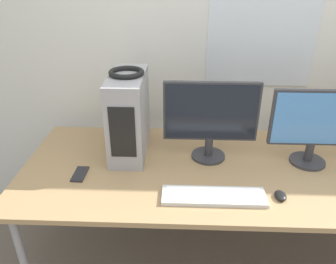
{
  "coord_description": "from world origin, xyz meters",
  "views": [
    {
      "loc": [
        -0.37,
        -1.07,
        1.71
      ],
      "look_at": [
        -0.43,
        0.46,
        0.93
      ],
      "focal_mm": 35.0,
      "sensor_mm": 36.0,
      "label": 1
    }
  ],
  "objects_px": {
    "mouse": "(281,196)",
    "pc_tower": "(129,115)",
    "headphones": "(126,72)",
    "monitor_right_near": "(315,124)",
    "monitor_main": "(211,117)",
    "cell_phone": "(80,174)",
    "keyboard": "(214,196)"
  },
  "relations": [
    {
      "from": "monitor_main",
      "to": "cell_phone",
      "type": "relative_size",
      "value": 3.74
    },
    {
      "from": "pc_tower",
      "to": "monitor_main",
      "type": "relative_size",
      "value": 0.91
    },
    {
      "from": "pc_tower",
      "to": "headphones",
      "type": "bearing_deg",
      "value": 90.0
    },
    {
      "from": "headphones",
      "to": "monitor_main",
      "type": "height_order",
      "value": "headphones"
    },
    {
      "from": "monitor_main",
      "to": "mouse",
      "type": "distance_m",
      "value": 0.54
    },
    {
      "from": "cell_phone",
      "to": "keyboard",
      "type": "bearing_deg",
      "value": -12.7
    },
    {
      "from": "cell_phone",
      "to": "headphones",
      "type": "bearing_deg",
      "value": 49.42
    },
    {
      "from": "monitor_main",
      "to": "keyboard",
      "type": "distance_m",
      "value": 0.44
    },
    {
      "from": "pc_tower",
      "to": "monitor_right_near",
      "type": "bearing_deg",
      "value": -5.33
    },
    {
      "from": "headphones",
      "to": "monitor_right_near",
      "type": "bearing_deg",
      "value": -5.38
    },
    {
      "from": "monitor_main",
      "to": "keyboard",
      "type": "bearing_deg",
      "value": -89.88
    },
    {
      "from": "monitor_right_near",
      "to": "cell_phone",
      "type": "xyz_separation_m",
      "value": [
        -1.24,
        -0.17,
        -0.23
      ]
    },
    {
      "from": "pc_tower",
      "to": "monitor_right_near",
      "type": "relative_size",
      "value": 0.97
    },
    {
      "from": "headphones",
      "to": "monitor_main",
      "type": "distance_m",
      "value": 0.51
    },
    {
      "from": "headphones",
      "to": "keyboard",
      "type": "height_order",
      "value": "headphones"
    },
    {
      "from": "keyboard",
      "to": "cell_phone",
      "type": "xyz_separation_m",
      "value": [
        -0.69,
        0.16,
        -0.01
      ]
    },
    {
      "from": "headphones",
      "to": "mouse",
      "type": "height_order",
      "value": "headphones"
    },
    {
      "from": "monitor_right_near",
      "to": "mouse",
      "type": "xyz_separation_m",
      "value": [
        -0.23,
        -0.32,
        -0.22
      ]
    },
    {
      "from": "pc_tower",
      "to": "keyboard",
      "type": "bearing_deg",
      "value": -43.31
    },
    {
      "from": "monitor_main",
      "to": "cell_phone",
      "type": "distance_m",
      "value": 0.76
    },
    {
      "from": "pc_tower",
      "to": "keyboard",
      "type": "distance_m",
      "value": 0.66
    },
    {
      "from": "monitor_main",
      "to": "mouse",
      "type": "xyz_separation_m",
      "value": [
        0.32,
        -0.36,
        -0.24
      ]
    },
    {
      "from": "monitor_main",
      "to": "monitor_right_near",
      "type": "xyz_separation_m",
      "value": [
        0.55,
        -0.04,
        -0.01
      ]
    },
    {
      "from": "monitor_main",
      "to": "keyboard",
      "type": "xyz_separation_m",
      "value": [
        0.0,
        -0.37,
        -0.24
      ]
    },
    {
      "from": "headphones",
      "to": "mouse",
      "type": "xyz_separation_m",
      "value": [
        0.77,
        -0.42,
        -0.47
      ]
    },
    {
      "from": "mouse",
      "to": "monitor_right_near",
      "type": "bearing_deg",
      "value": 54.16
    },
    {
      "from": "headphones",
      "to": "cell_phone",
      "type": "xyz_separation_m",
      "value": [
        -0.23,
        -0.27,
        -0.47
      ]
    },
    {
      "from": "mouse",
      "to": "pc_tower",
      "type": "bearing_deg",
      "value": 151.69
    },
    {
      "from": "keyboard",
      "to": "monitor_right_near",
      "type": "bearing_deg",
      "value": 31.42
    },
    {
      "from": "pc_tower",
      "to": "mouse",
      "type": "height_order",
      "value": "pc_tower"
    },
    {
      "from": "monitor_right_near",
      "to": "keyboard",
      "type": "distance_m",
      "value": 0.68
    },
    {
      "from": "monitor_main",
      "to": "cell_phone",
      "type": "bearing_deg",
      "value": -163.22
    }
  ]
}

